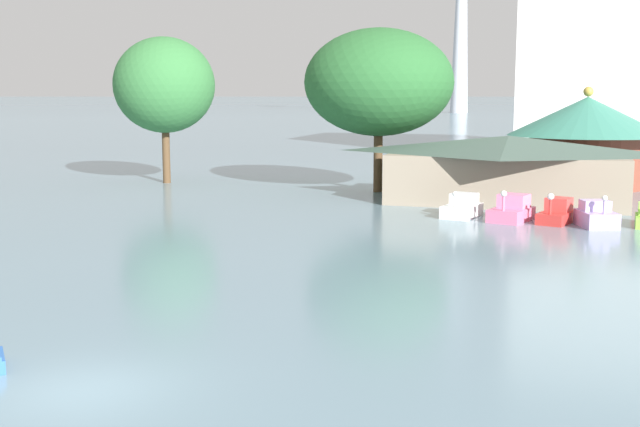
{
  "coord_description": "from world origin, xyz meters",
  "views": [
    {
      "loc": [
        10.46,
        -15.36,
        6.76
      ],
      "look_at": [
        0.27,
        17.14,
        1.65
      ],
      "focal_mm": 45.99,
      "sensor_mm": 36.0,
      "label": 1
    }
  ],
  "objects_px": {
    "pedal_boat_lavender": "(596,216)",
    "pedal_boat_white": "(462,208)",
    "pedal_boat_red": "(557,213)",
    "pedal_boat_pink": "(512,210)",
    "green_roof_pavilion": "(586,135)",
    "background_building_block": "(632,44)",
    "shoreline_tree_tall_left": "(164,85)",
    "boathouse": "(508,168)",
    "shoreline_tree_mid": "(379,82)"
  },
  "relations": [
    {
      "from": "pedal_boat_lavender",
      "to": "pedal_boat_white",
      "type": "bearing_deg",
      "value": -120.1
    },
    {
      "from": "pedal_boat_red",
      "to": "pedal_boat_pink",
      "type": "bearing_deg",
      "value": -74.59
    },
    {
      "from": "pedal_boat_red",
      "to": "pedal_boat_lavender",
      "type": "height_order",
      "value": "pedal_boat_lavender"
    },
    {
      "from": "pedal_boat_red",
      "to": "green_roof_pavilion",
      "type": "bearing_deg",
      "value": -167.88
    },
    {
      "from": "pedal_boat_lavender",
      "to": "background_building_block",
      "type": "relative_size",
      "value": 0.12
    },
    {
      "from": "shoreline_tree_tall_left",
      "to": "green_roof_pavilion",
      "type": "bearing_deg",
      "value": 12.21
    },
    {
      "from": "pedal_boat_red",
      "to": "boathouse",
      "type": "xyz_separation_m",
      "value": [
        -3.14,
        7.26,
        1.62
      ]
    },
    {
      "from": "shoreline_tree_tall_left",
      "to": "pedal_boat_red",
      "type": "bearing_deg",
      "value": -20.91
    },
    {
      "from": "pedal_boat_pink",
      "to": "pedal_boat_lavender",
      "type": "distance_m",
      "value": 4.27
    },
    {
      "from": "shoreline_tree_mid",
      "to": "boathouse",
      "type": "bearing_deg",
      "value": -17.89
    },
    {
      "from": "green_roof_pavilion",
      "to": "pedal_boat_lavender",
      "type": "bearing_deg",
      "value": -88.46
    },
    {
      "from": "pedal_boat_pink",
      "to": "pedal_boat_lavender",
      "type": "height_order",
      "value": "pedal_boat_pink"
    },
    {
      "from": "pedal_boat_red",
      "to": "green_roof_pavilion",
      "type": "distance_m",
      "value": 17.51
    },
    {
      "from": "pedal_boat_white",
      "to": "pedal_boat_red",
      "type": "bearing_deg",
      "value": 94.86
    },
    {
      "from": "pedal_boat_lavender",
      "to": "pedal_boat_pink",
      "type": "bearing_deg",
      "value": -119.2
    },
    {
      "from": "pedal_boat_pink",
      "to": "green_roof_pavilion",
      "type": "xyz_separation_m",
      "value": [
        3.73,
        17.1,
        3.18
      ]
    },
    {
      "from": "boathouse",
      "to": "shoreline_tree_mid",
      "type": "relative_size",
      "value": 1.39
    },
    {
      "from": "shoreline_tree_tall_left",
      "to": "background_building_block",
      "type": "distance_m",
      "value": 48.39
    },
    {
      "from": "boathouse",
      "to": "pedal_boat_white",
      "type": "bearing_deg",
      "value": -105.38
    },
    {
      "from": "pedal_boat_white",
      "to": "boathouse",
      "type": "bearing_deg",
      "value": 176.75
    },
    {
      "from": "boathouse",
      "to": "green_roof_pavilion",
      "type": "relative_size",
      "value": 1.37
    },
    {
      "from": "pedal_boat_pink",
      "to": "pedal_boat_red",
      "type": "bearing_deg",
      "value": 104.87
    },
    {
      "from": "pedal_boat_red",
      "to": "pedal_boat_lavender",
      "type": "relative_size",
      "value": 1.05
    },
    {
      "from": "green_roof_pavilion",
      "to": "shoreline_tree_mid",
      "type": "xyz_separation_m",
      "value": [
        -13.35,
        -7.07,
        3.6
      ]
    },
    {
      "from": "background_building_block",
      "to": "shoreline_tree_tall_left",
      "type": "bearing_deg",
      "value": -134.43
    },
    {
      "from": "boathouse",
      "to": "green_roof_pavilion",
      "type": "bearing_deg",
      "value": 65.22
    },
    {
      "from": "pedal_boat_pink",
      "to": "boathouse",
      "type": "bearing_deg",
      "value": -156.99
    },
    {
      "from": "pedal_boat_pink",
      "to": "background_building_block",
      "type": "xyz_separation_m",
      "value": [
        7.89,
        45.11,
        10.85
      ]
    },
    {
      "from": "pedal_boat_white",
      "to": "shoreline_tree_mid",
      "type": "distance_m",
      "value": 13.58
    },
    {
      "from": "boathouse",
      "to": "shoreline_tree_tall_left",
      "type": "relative_size",
      "value": 1.42
    },
    {
      "from": "pedal_boat_lavender",
      "to": "boathouse",
      "type": "xyz_separation_m",
      "value": [
        -5.05,
        7.92,
        1.59
      ]
    },
    {
      "from": "pedal_boat_white",
      "to": "green_roof_pavilion",
      "type": "distance_m",
      "value": 18.01
    },
    {
      "from": "pedal_boat_pink",
      "to": "boathouse",
      "type": "xyz_separation_m",
      "value": [
        -0.84,
        7.2,
        1.59
      ]
    },
    {
      "from": "pedal_boat_white",
      "to": "shoreline_tree_tall_left",
      "type": "height_order",
      "value": "shoreline_tree_tall_left"
    },
    {
      "from": "pedal_boat_red",
      "to": "shoreline_tree_tall_left",
      "type": "distance_m",
      "value": 30.86
    },
    {
      "from": "pedal_boat_white",
      "to": "pedal_boat_lavender",
      "type": "xyz_separation_m",
      "value": [
        6.87,
        -1.3,
        0.04
      ]
    },
    {
      "from": "shoreline_tree_tall_left",
      "to": "background_building_block",
      "type": "xyz_separation_m",
      "value": [
        33.75,
        34.42,
        4.23
      ]
    },
    {
      "from": "pedal_boat_red",
      "to": "background_building_block",
      "type": "distance_m",
      "value": 46.8
    },
    {
      "from": "pedal_boat_pink",
      "to": "green_roof_pavilion",
      "type": "height_order",
      "value": "green_roof_pavilion"
    },
    {
      "from": "pedal_boat_pink",
      "to": "pedal_boat_white",
      "type": "bearing_deg",
      "value": -85.77
    },
    {
      "from": "green_roof_pavilion",
      "to": "pedal_boat_pink",
      "type": "bearing_deg",
      "value": -102.32
    },
    {
      "from": "shoreline_tree_mid",
      "to": "shoreline_tree_tall_left",
      "type": "bearing_deg",
      "value": 177.66
    },
    {
      "from": "pedal_boat_lavender",
      "to": "shoreline_tree_mid",
      "type": "xyz_separation_m",
      "value": [
        -13.83,
        10.76,
        6.78
      ]
    },
    {
      "from": "pedal_boat_white",
      "to": "shoreline_tree_mid",
      "type": "relative_size",
      "value": 0.28
    },
    {
      "from": "pedal_boat_white",
      "to": "pedal_boat_lavender",
      "type": "bearing_deg",
      "value": 91.41
    },
    {
      "from": "pedal_boat_red",
      "to": "pedal_boat_lavender",
      "type": "xyz_separation_m",
      "value": [
        1.92,
        -0.67,
        0.02
      ]
    },
    {
      "from": "pedal_boat_pink",
      "to": "shoreline_tree_mid",
      "type": "xyz_separation_m",
      "value": [
        -9.62,
        10.03,
        6.77
      ]
    },
    {
      "from": "green_roof_pavilion",
      "to": "shoreline_tree_tall_left",
      "type": "distance_m",
      "value": 30.47
    },
    {
      "from": "pedal_boat_red",
      "to": "shoreline_tree_tall_left",
      "type": "relative_size",
      "value": 0.27
    },
    {
      "from": "boathouse",
      "to": "shoreline_tree_mid",
      "type": "xyz_separation_m",
      "value": [
        -8.78,
        2.83,
        5.19
      ]
    }
  ]
}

